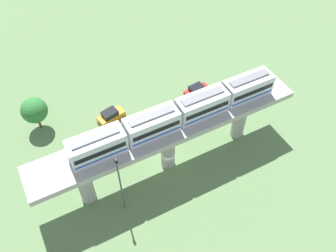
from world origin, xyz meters
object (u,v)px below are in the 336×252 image
(parked_car_red, at_px, (197,91))
(tree_near_viaduct, at_px, (34,110))
(parked_car_blue, at_px, (96,145))
(parked_car_orange, at_px, (111,116))
(signal_post, at_px, (120,183))
(train, at_px, (178,115))

(parked_car_red, bearing_deg, tree_near_viaduct, 73.15)
(parked_car_blue, relative_size, parked_car_orange, 0.97)
(parked_car_blue, distance_m, signal_post, 11.82)
(parked_car_red, distance_m, parked_car_blue, 18.86)
(train, relative_size, signal_post, 2.59)
(train, bearing_deg, tree_near_viaduct, 45.81)
(train, distance_m, parked_car_red, 16.34)
(parked_car_orange, xyz_separation_m, tree_near_viaduct, (3.47, 10.16, 3.02))
(tree_near_viaduct, height_order, signal_post, signal_post)
(train, height_order, parked_car_orange, train)
(tree_near_viaduct, bearing_deg, parked_car_blue, -141.47)
(signal_post, bearing_deg, parked_car_blue, -0.63)
(signal_post, bearing_deg, parked_car_red, -54.25)
(parked_car_blue, height_order, parked_car_orange, same)
(parked_car_blue, xyz_separation_m, parked_car_orange, (4.24, -4.02, 0.00))
(train, relative_size, parked_car_orange, 6.12)
(parked_car_red, distance_m, signal_post, 23.67)
(parked_car_red, xyz_separation_m, tree_near_viaduct, (4.88, 24.79, 3.02))
(train, distance_m, parked_car_blue, 14.70)
(parked_car_blue, relative_size, tree_near_viaduct, 0.76)
(parked_car_red, bearing_deg, parked_car_blue, 92.93)
(train, xyz_separation_m, signal_post, (-3.40, 9.39, -3.70))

